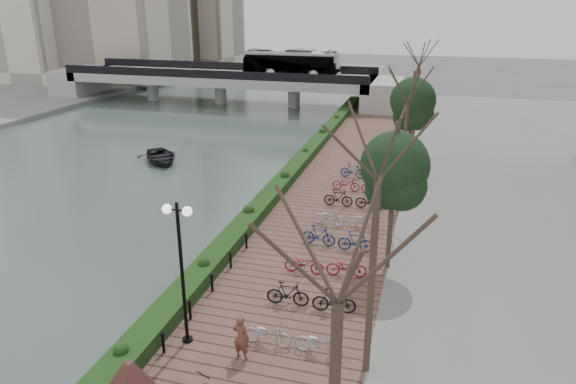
% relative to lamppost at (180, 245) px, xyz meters
% --- Properties ---
extents(ground, '(220.00, 220.00, 0.00)m').
position_rel_lamppost_xyz_m(ground, '(-1.87, -1.80, -4.18)').
color(ground, '#59595B').
rests_on(ground, ground).
extents(river_water, '(30.00, 130.00, 0.02)m').
position_rel_lamppost_xyz_m(river_water, '(-16.87, 23.20, -4.17)').
color(river_water, '#465853').
rests_on(river_water, ground).
extents(promenade, '(8.00, 75.00, 0.50)m').
position_rel_lamppost_xyz_m(promenade, '(2.13, 15.70, -3.93)').
color(promenade, brown).
rests_on(promenade, ground).
extents(hedge, '(1.10, 56.00, 0.60)m').
position_rel_lamppost_xyz_m(hedge, '(-1.27, 18.20, -3.38)').
color(hedge, '#193D16').
rests_on(hedge, promenade).
extents(chain_fence, '(0.10, 14.10, 0.70)m').
position_rel_lamppost_xyz_m(chain_fence, '(-0.47, 0.20, -3.33)').
color(chain_fence, black).
rests_on(chain_fence, promenade).
extents(lamppost, '(1.02, 0.32, 5.13)m').
position_rel_lamppost_xyz_m(lamppost, '(0.00, 0.00, 0.00)').
color(lamppost, black).
rests_on(lamppost, promenade).
extents(pedestrian, '(0.64, 0.46, 1.61)m').
position_rel_lamppost_xyz_m(pedestrian, '(2.13, -0.35, -2.87)').
color(pedestrian, brown).
rests_on(pedestrian, promenade).
extents(bicycle_parking, '(2.40, 19.89, 1.00)m').
position_rel_lamppost_xyz_m(bicycle_parking, '(3.63, 9.58, -3.20)').
color(bicycle_parking, '#B3B2B7').
rests_on(bicycle_parking, promenade).
extents(street_trees, '(3.20, 37.12, 6.80)m').
position_rel_lamppost_xyz_m(street_trees, '(6.13, 10.88, -0.49)').
color(street_trees, '#33241E').
rests_on(street_trees, promenade).
extents(bridge, '(36.00, 10.77, 6.50)m').
position_rel_lamppost_xyz_m(bridge, '(-15.08, 43.20, -0.80)').
color(bridge, '#A9A8A3').
rests_on(bridge, ground).
extents(boat, '(5.19, 5.32, 0.90)m').
position_rel_lamppost_xyz_m(boat, '(-12.04, 19.89, -3.71)').
color(boat, black).
rests_on(boat, river_water).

